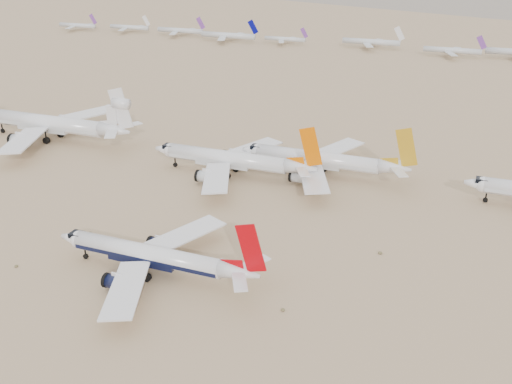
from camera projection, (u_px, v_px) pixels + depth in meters
ground at (169, 290)px, 118.26m from camera, size 7000.00×7000.00×0.00m
main_airliner at (156, 256)px, 121.65m from camera, size 46.98×45.88×16.58m
row2_gold_tail at (324, 160)px, 173.56m from camera, size 51.34×50.21×18.28m
row2_orange_tail at (233, 160)px, 173.70m from camera, size 51.84×50.71×18.49m
row2_white_trijet at (55, 124)px, 203.77m from camera, size 62.52×61.10×22.16m
distant_storage_row at (344, 41)px, 385.00m from camera, size 475.29×52.94×14.19m
desert_scrub at (87, 378)px, 93.82m from camera, size 261.14×121.67×0.63m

